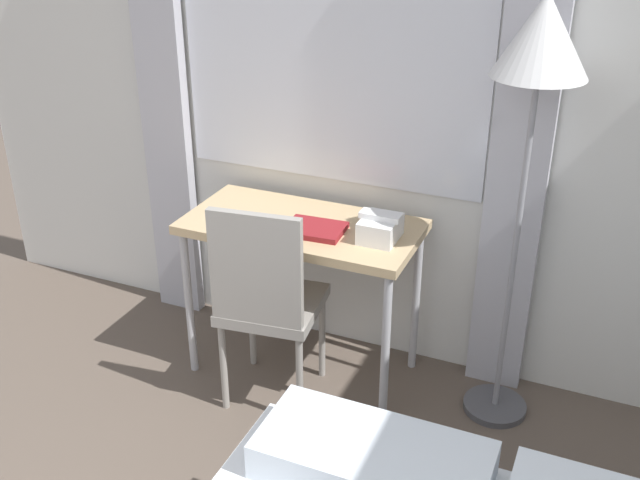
{
  "coord_description": "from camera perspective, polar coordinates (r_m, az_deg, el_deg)",
  "views": [
    {
      "loc": [
        0.84,
        0.08,
        2.12
      ],
      "look_at": [
        -0.12,
        2.31,
        0.91
      ],
      "focal_mm": 42.0,
      "sensor_mm": 36.0,
      "label": 1
    }
  ],
  "objects": [
    {
      "name": "desk_chair",
      "position": [
        3.1,
        -4.1,
        -4.26
      ],
      "size": [
        0.45,
        0.45,
        0.96
      ],
      "rotation": [
        0.0,
        0.0,
        0.13
      ],
      "color": "gray",
      "rests_on": "ground_plane"
    },
    {
      "name": "book",
      "position": [
        3.12,
        -0.39,
        0.85
      ],
      "size": [
        0.25,
        0.2,
        0.02
      ],
      "rotation": [
        0.0,
        0.0,
        0.06
      ],
      "color": "maroon",
      "rests_on": "desk"
    },
    {
      "name": "standing_lamp",
      "position": [
        2.78,
        16.33,
        12.48
      ],
      "size": [
        0.34,
        0.34,
        1.76
      ],
      "color": "#4C4C51",
      "rests_on": "ground_plane"
    },
    {
      "name": "wall_back_with_window",
      "position": [
        3.19,
        6.47,
        12.41
      ],
      "size": [
        4.7,
        0.13,
        2.7
      ],
      "color": "silver",
      "rests_on": "ground_plane"
    },
    {
      "name": "desk",
      "position": [
        3.24,
        -1.38,
        0.09
      ],
      "size": [
        1.01,
        0.51,
        0.76
      ],
      "color": "tan",
      "rests_on": "ground_plane"
    },
    {
      "name": "telephone",
      "position": [
        3.05,
        4.61,
        0.94
      ],
      "size": [
        0.17,
        0.19,
        0.12
      ],
      "color": "white",
      "rests_on": "desk"
    }
  ]
}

